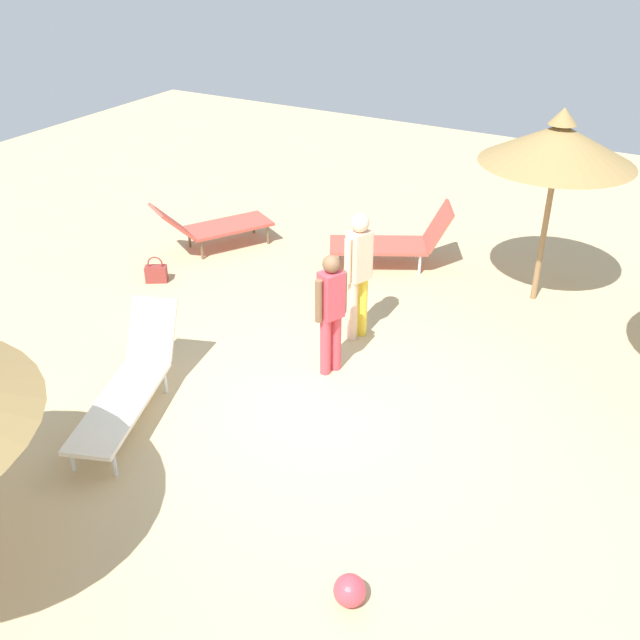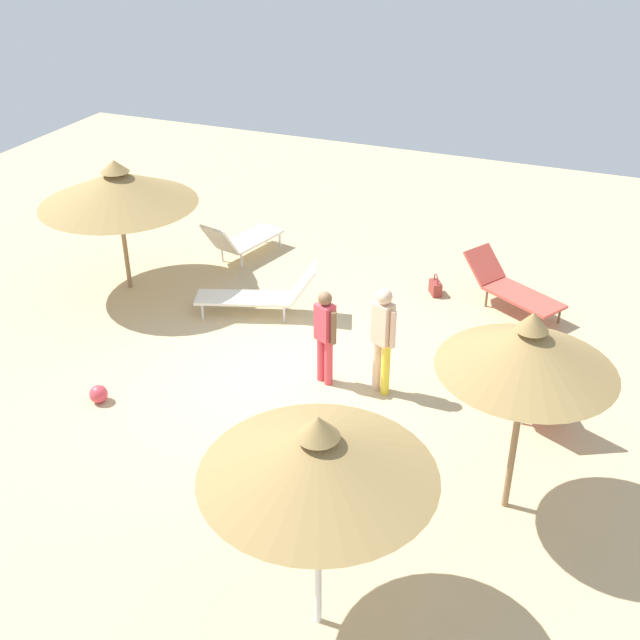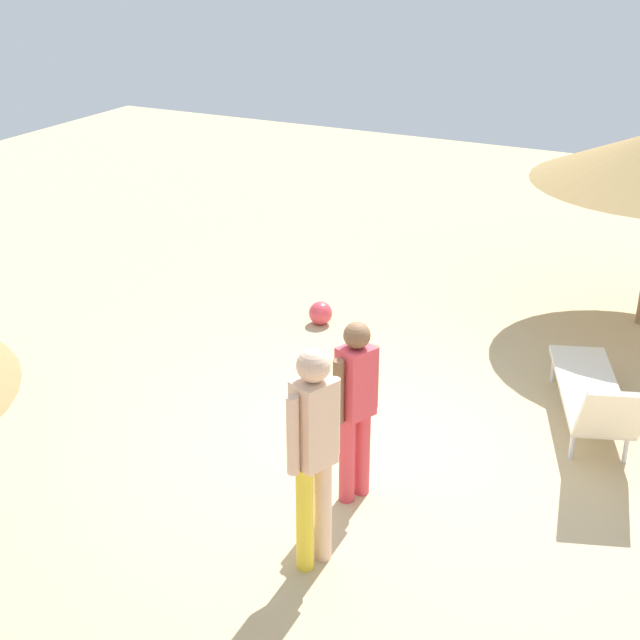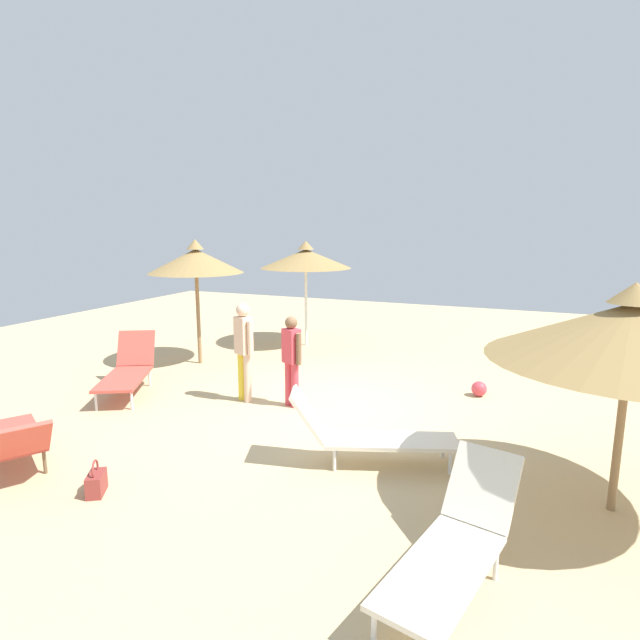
{
  "view_description": "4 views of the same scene",
  "coord_description": "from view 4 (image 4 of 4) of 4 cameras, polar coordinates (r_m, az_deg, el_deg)",
  "views": [
    {
      "loc": [
        -3.31,
        5.83,
        5.07
      ],
      "look_at": [
        0.04,
        -0.13,
        1.09
      ],
      "focal_mm": 40.4,
      "sensor_mm": 36.0,
      "label": 1
    },
    {
      "loc": [
        -9.29,
        -4.54,
        6.98
      ],
      "look_at": [
        0.37,
        -0.6,
        1.01
      ],
      "focal_mm": 44.31,
      "sensor_mm": 36.0,
      "label": 2
    },
    {
      "loc": [
        2.72,
        -6.32,
        4.37
      ],
      "look_at": [
        -0.35,
        -0.21,
        1.27
      ],
      "focal_mm": 49.88,
      "sensor_mm": 36.0,
      "label": 3
    },
    {
      "loc": [
        7.74,
        2.93,
        3.09
      ],
      "look_at": [
        -0.28,
        -0.42,
        1.45
      ],
      "focal_mm": 28.38,
      "sensor_mm": 36.0,
      "label": 4
    }
  ],
  "objects": [
    {
      "name": "person_standing_edge",
      "position": [
        8.96,
        -8.6,
        -2.86
      ],
      "size": [
        0.31,
        0.44,
        1.76
      ],
      "color": "beige",
      "rests_on": "ground"
    },
    {
      "name": "lounge_chair_near_left",
      "position": [
        4.83,
        15.04,
        -22.93
      ],
      "size": [
        1.99,
        1.05,
        0.99
      ],
      "color": "silver",
      "rests_on": "ground"
    },
    {
      "name": "handbag",
      "position": [
        6.7,
        -23.91,
        -16.4
      ],
      "size": [
        0.37,
        0.32,
        0.42
      ],
      "color": "maroon",
      "rests_on": "ground"
    },
    {
      "name": "parasol_umbrella_center",
      "position": [
        6.12,
        31.66,
        -1.13
      ],
      "size": [
        2.88,
        2.88,
        2.52
      ],
      "color": "olive",
      "rests_on": "ground"
    },
    {
      "name": "ground",
      "position": [
        8.85,
        1.84,
        -10.12
      ],
      "size": [
        24.0,
        24.0,
        0.1
      ],
      "primitive_type": "cube",
      "color": "tan"
    },
    {
      "name": "lounge_chair_far_right",
      "position": [
        7.61,
        -31.26,
        -11.35
      ],
      "size": [
        1.55,
        2.01,
        0.9
      ],
      "color": "#CC4C3F",
      "rests_on": "ground"
    },
    {
      "name": "lounge_chair_far_left",
      "position": [
        10.09,
        -20.84,
        -5.17
      ],
      "size": [
        1.98,
        1.5,
        1.03
      ],
      "color": "#CC4C3F",
      "rests_on": "ground"
    },
    {
      "name": "parasol_umbrella_back",
      "position": [
        11.48,
        -13.83,
        6.47
      ],
      "size": [
        2.07,
        2.07,
        2.79
      ],
      "color": "olive",
      "rests_on": "ground"
    },
    {
      "name": "person_standing_front",
      "position": [
        8.64,
        -3.23,
        -4.09
      ],
      "size": [
        0.31,
        0.42,
        1.58
      ],
      "color": "#D83F4C",
      "rests_on": "ground"
    },
    {
      "name": "beach_ball",
      "position": [
        9.78,
        17.5,
        -7.41
      ],
      "size": [
        0.28,
        0.28,
        0.28
      ],
      "primitive_type": "sphere",
      "color": "#D83F4C",
      "rests_on": "ground"
    },
    {
      "name": "lounge_chair_near_right",
      "position": [
        6.77,
        5.3,
        -12.63
      ],
      "size": [
        1.25,
        2.23,
        0.99
      ],
      "color": "silver",
      "rests_on": "ground"
    },
    {
      "name": "parasol_umbrella_edge",
      "position": [
        12.91,
        -1.62,
        6.94
      ],
      "size": [
        2.31,
        2.31,
        2.7
      ],
      "color": "white",
      "rests_on": "ground"
    }
  ]
}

